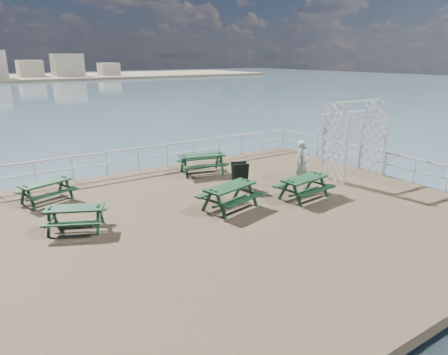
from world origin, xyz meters
TOP-DOWN VIEW (x-y plane):
  - ground at (0.00, 0.00)m, footprint 18.00×14.00m
  - sea_backdrop at (12.54, 134.07)m, footprint 300.00×300.00m
  - railing at (-0.07, 2.57)m, footprint 17.77×13.76m
  - picnic_table_a at (-4.38, 4.78)m, footprint 2.10×1.88m
  - picnic_table_b at (2.25, 4.84)m, footprint 2.35×2.06m
  - picnic_table_c at (0.86, 0.50)m, footprint 2.27×1.99m
  - picnic_table_d at (-4.12, 1.62)m, footprint 2.14×1.99m
  - picnic_table_e at (3.76, -0.15)m, footprint 2.04×1.72m
  - trellis_arbor at (7.60, 0.83)m, footprint 2.72×1.52m
  - sandwich_board at (2.49, 2.22)m, footprint 0.77×0.67m
  - person at (4.66, 0.92)m, footprint 0.70×0.46m

SIDE VIEW (x-z plane):
  - sea_backdrop at x=12.54m, z-range -5.11..4.09m
  - ground at x=0.00m, z-range -0.30..0.00m
  - sandwich_board at x=2.49m, z-range -0.01..1.04m
  - picnic_table_d at x=-4.12m, z-range 0.12..0.95m
  - picnic_table_a at x=-4.38m, z-range 0.12..0.97m
  - picnic_table_e at x=3.76m, z-range 0.13..1.04m
  - picnic_table_c at x=0.86m, z-range 0.13..1.08m
  - picnic_table_b at x=2.25m, z-range 0.14..1.12m
  - railing at x=-0.07m, z-range 0.32..1.42m
  - person at x=4.66m, z-range 0.00..1.91m
  - trellis_arbor at x=7.60m, z-range -0.19..3.15m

